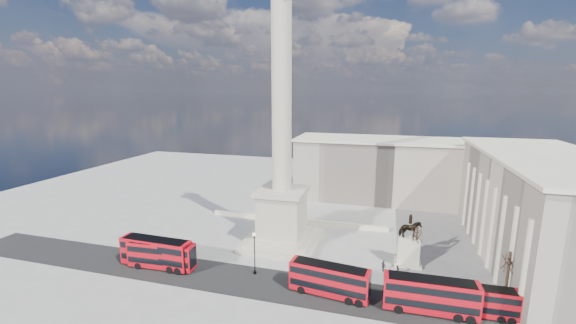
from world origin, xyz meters
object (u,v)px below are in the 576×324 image
at_px(red_bus_b, 330,280).
at_px(equestrian_statue, 409,247).
at_px(red_bus_e, 162,255).
at_px(red_bus_a, 156,252).
at_px(red_bus_c, 431,295).
at_px(pedestrian_walking, 430,290).
at_px(red_bus_d, 477,300).
at_px(pedestrian_standing, 397,271).
at_px(nelsons_column, 282,178).
at_px(victorian_lamp, 255,250).
at_px(pedestrian_crossing, 383,266).

relative_size(red_bus_b, equestrian_statue, 1.31).
bearing_deg(red_bus_e, red_bus_a, 168.41).
bearing_deg(red_bus_c, pedestrian_walking, 82.44).
bearing_deg(red_bus_d, red_bus_c, -170.57).
distance_m(red_bus_b, pedestrian_standing, 12.69).
height_order(red_bus_b, red_bus_c, red_bus_c).
xyz_separation_m(nelsons_column, victorian_lamp, (-0.77, -12.69, -8.75)).
bearing_deg(red_bus_b, equestrian_statue, 55.78).
relative_size(red_bus_a, equestrian_statue, 1.37).
distance_m(red_bus_c, pedestrian_standing, 9.70).
relative_size(nelsons_column, red_bus_c, 4.15).
distance_m(equestrian_statue, pedestrian_walking, 9.54).
height_order(red_bus_e, victorian_lamp, victorian_lamp).
xyz_separation_m(red_bus_b, pedestrian_crossing, (7.40, 9.14, -1.49)).
relative_size(red_bus_b, pedestrian_standing, 6.41).
bearing_deg(equestrian_statue, pedestrian_crossing, -137.28).
bearing_deg(victorian_lamp, equestrian_statue, 22.82).
bearing_deg(nelsons_column, red_bus_a, -139.43).
xyz_separation_m(red_bus_a, pedestrian_crossing, (36.63, 8.66, -1.65)).
bearing_deg(victorian_lamp, red_bus_c, -6.87).
distance_m(red_bus_c, equestrian_statue, 13.40).
bearing_deg(equestrian_statue, red_bus_a, -163.13).
distance_m(red_bus_b, pedestrian_walking, 14.63).
bearing_deg(pedestrian_crossing, pedestrian_walking, -170.62).
bearing_deg(equestrian_statue, pedestrian_standing, -112.03).
distance_m(nelsons_column, victorian_lamp, 15.43).
bearing_deg(red_bus_e, red_bus_c, -4.02).
relative_size(equestrian_statue, pedestrian_walking, 5.09).
distance_m(red_bus_e, pedestrian_standing, 38.42).
relative_size(red_bus_a, victorian_lamp, 1.75).
height_order(red_bus_c, pedestrian_crossing, red_bus_c).
bearing_deg(red_bus_b, red_bus_a, -173.59).
bearing_deg(pedestrian_standing, red_bus_d, 98.78).
distance_m(red_bus_a, pedestrian_walking, 43.41).
bearing_deg(pedestrian_crossing, nelsons_column, 29.62).
height_order(red_bus_e, pedestrian_walking, red_bus_e).
xyz_separation_m(equestrian_statue, pedestrian_walking, (2.67, -8.87, -2.29)).
distance_m(equestrian_statue, pedestrian_standing, 5.38).
height_order(nelsons_column, pedestrian_standing, nelsons_column).
bearing_deg(red_bus_b, red_bus_e, -173.27).
xyz_separation_m(red_bus_d, pedestrian_walking, (-5.31, 3.21, -1.24)).
height_order(red_bus_e, pedestrian_crossing, red_bus_e).
bearing_deg(pedestrian_walking, equestrian_statue, 98.31).
bearing_deg(equestrian_statue, nelsons_column, 173.52).
bearing_deg(red_bus_b, red_bus_d, 9.43).
height_order(red_bus_a, red_bus_d, red_bus_a).
height_order(red_bus_a, red_bus_e, red_bus_a).
distance_m(red_bus_a, victorian_lamp, 16.89).
height_order(pedestrian_walking, pedestrian_standing, pedestrian_standing).
bearing_deg(victorian_lamp, red_bus_e, -171.10).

